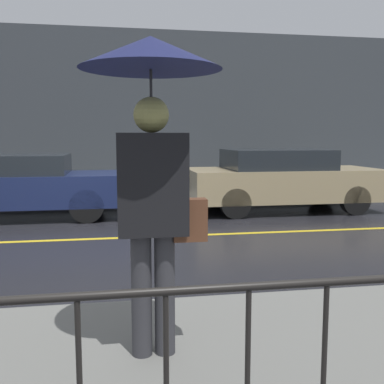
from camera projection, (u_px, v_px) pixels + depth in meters
The scene contains 7 objects.
ground_plane at pixel (86, 239), 7.54m from camera, with size 80.00×80.00×0.00m, color black.
sidewalk_far at pixel (97, 199), 11.85m from camera, with size 28.00×2.02×0.15m.
lane_marking at pixel (86, 239), 7.54m from camera, with size 25.20×0.12×0.01m.
building_storefront at pixel (96, 114), 12.70m from camera, with size 28.00×0.30×4.72m.
pedestrian at pixel (152, 122), 3.05m from camera, with size 0.97×0.97×2.23m.
car_navy at pixel (18, 185), 9.44m from camera, with size 4.56×1.75×1.34m.
car_tan at pixel (281, 179), 10.42m from camera, with size 4.41×1.87×1.43m.
Camera 1 is at (0.50, -7.59, 1.71)m, focal length 42.00 mm.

